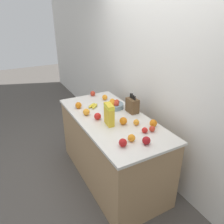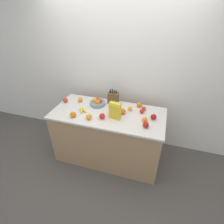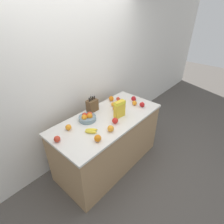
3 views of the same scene
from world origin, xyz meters
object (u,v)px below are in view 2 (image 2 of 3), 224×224
Objects in this scene: apple_rear at (142,111)px; apple_middle at (144,109)px; orange_mid_right at (73,114)px; knife_block at (113,98)px; orange_front_right at (145,120)px; orange_by_cereal at (130,109)px; banana_bunch at (83,110)px; orange_front_left at (89,117)px; apple_leftmost at (102,116)px; cereal_box at (115,110)px; orange_mid_left at (123,111)px; fruit_bowl at (98,103)px; orange_near_bowl at (139,105)px; apple_rightmost at (65,100)px; apple_by_knife_block at (154,117)px; orange_front_center at (80,100)px; apple_front at (146,125)px.

apple_middle is (0.01, 0.09, 0.00)m from apple_rear.
orange_mid_right is (-0.94, -0.39, 0.01)m from apple_rear.
knife_block is 3.75× the size of orange_front_right.
banana_bunch is at bearing -161.65° from orange_by_cereal.
apple_leftmost is at bearing 22.96° from orange_front_left.
cereal_box is 2.98× the size of apple_leftmost.
orange_front_right is at bearing -18.08° from orange_mid_left.
fruit_bowl reaches higher than orange_near_bowl.
orange_mid_right reaches higher than banana_bunch.
banana_bunch is at bearing -175.73° from cereal_box.
fruit_bowl is 0.74m from apple_middle.
apple_by_knife_block reaches higher than apple_rightmost.
orange_front_right is (0.42, 0.03, -0.10)m from cereal_box.
orange_by_cereal is at bearing 55.61° from orange_mid_left.
orange_front_center reaches higher than orange_front_right.
orange_front_right reaches higher than apple_middle.
orange_front_center is (-0.54, -0.12, -0.05)m from knife_block.
knife_block reaches higher than apple_rightmost.
apple_front is at bearing -39.81° from knife_block.
banana_bunch is 0.94m from apple_middle.
apple_rightmost is 0.99× the size of orange_front_center.
apple_by_knife_block reaches higher than apple_rear.
apple_rightmost is 0.79m from apple_leftmost.
knife_block is 4.44× the size of apple_middle.
orange_by_cereal is 0.35m from orange_front_right.
cereal_box reaches higher than apple_by_knife_block.
apple_rightmost is 0.48m from orange_mid_right.
orange_near_bowl reaches higher than orange_front_center.
orange_mid_left is 1.27× the size of orange_by_cereal.
apple_middle is 0.79× the size of apple_front.
apple_leftmost is at bearing -143.68° from apple_middle.
cereal_box is 3.61× the size of orange_by_cereal.
apple_rear and apple_middle have the same top height.
orange_near_bowl is (0.63, 0.55, -0.00)m from orange_front_left.
fruit_bowl reaches higher than orange_by_cereal.
banana_bunch is at bearing -170.01° from orange_mid_left.
apple_leftmost is 0.99× the size of orange_near_bowl.
knife_block reaches higher than fruit_bowl.
apple_rear is (0.88, 0.21, 0.01)m from banana_bunch.
apple_front reaches higher than orange_by_cereal.
knife_block reaches higher than apple_leftmost.
orange_front_right is (0.34, -0.11, -0.01)m from orange_mid_left.
apple_rightmost is 1.21m from orange_near_bowl.
orange_by_cereal is at bearing 28.92° from orange_mid_right.
orange_front_right is (-0.03, 0.12, -0.00)m from apple_front.
apple_rear is at bearing 30.56° from apple_leftmost.
apple_middle is at bearing 4.31° from fruit_bowl.
orange_front_center is at bearing 161.50° from apple_front.
orange_by_cereal is at bearing 3.26° from apple_rightmost.
orange_front_left reaches higher than orange_front_right.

